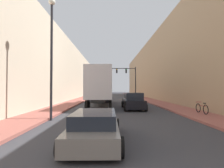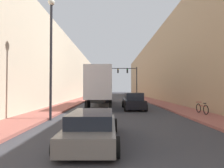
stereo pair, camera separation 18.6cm
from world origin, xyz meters
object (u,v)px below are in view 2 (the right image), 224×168
(suv_car, at_px, (133,101))
(sedan_car, at_px, (92,127))
(semi_truck, at_px, (102,87))
(parked_bicycle, at_px, (202,109))
(traffic_signal_gantry, at_px, (130,77))
(street_lamp, at_px, (51,44))

(suv_car, bearing_deg, sedan_car, -105.25)
(semi_truck, bearing_deg, parked_bicycle, -42.28)
(traffic_signal_gantry, xyz_separation_m, street_lamp, (-7.77, -24.41, 0.55))
(semi_truck, relative_size, parked_bicycle, 6.72)
(semi_truck, relative_size, traffic_signal_gantry, 1.89)
(suv_car, xyz_separation_m, parked_bicycle, (4.78, -4.03, -0.25))
(sedan_car, bearing_deg, parked_bicycle, 40.79)
(street_lamp, bearing_deg, parked_bicycle, 10.41)
(suv_car, distance_m, traffic_signal_gantry, 18.81)
(suv_car, distance_m, parked_bicycle, 6.25)
(sedan_car, xyz_separation_m, parked_bicycle, (7.69, 6.63, -0.05))
(street_lamp, bearing_deg, semi_truck, 73.54)
(suv_car, distance_m, street_lamp, 9.62)
(semi_truck, bearing_deg, sedan_car, -88.08)
(suv_car, height_order, parked_bicycle, suv_car)
(semi_truck, relative_size, suv_car, 2.66)
(semi_truck, xyz_separation_m, traffic_signal_gantry, (4.98, 14.98, 2.17))
(semi_truck, xyz_separation_m, street_lamp, (-2.78, -9.42, 2.73))
(sedan_car, relative_size, street_lamp, 0.55)
(suv_car, xyz_separation_m, traffic_signal_gantry, (1.61, 18.37, 3.70))
(semi_truck, distance_m, street_lamp, 10.20)
(sedan_car, bearing_deg, street_lamp, 125.15)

